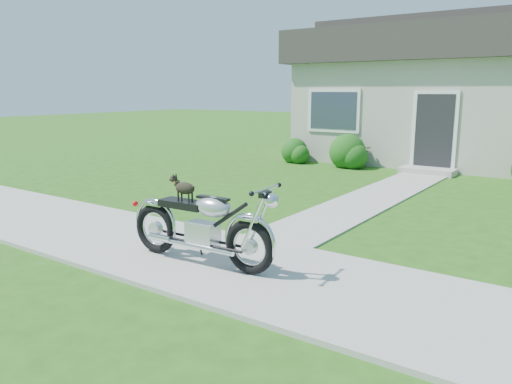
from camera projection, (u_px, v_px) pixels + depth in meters
ground at (335, 291)px, 5.56m from camera, size 80.00×80.00×0.00m
sidewalk at (335, 289)px, 5.56m from camera, size 24.00×2.20×0.04m
walkway at (376, 197)px, 10.42m from camera, size 1.20×8.00×0.03m
shrub_row at (489, 164)px, 12.30m from camera, size 11.43×1.05×1.05m
potted_plant_left at (358, 154)px, 14.30m from camera, size 0.82×0.74×0.79m
motorcycle_with_dog at (202, 226)px, 6.23m from camera, size 2.22×0.60×1.09m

